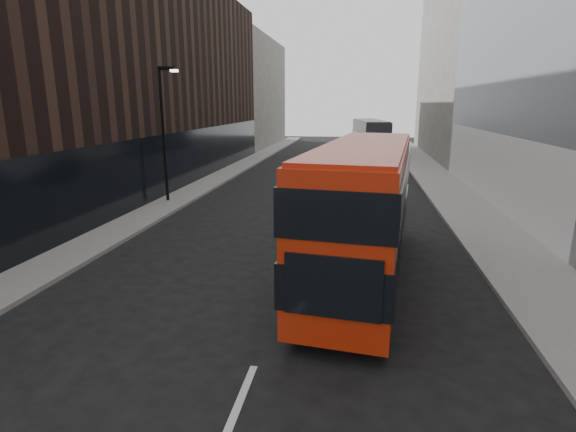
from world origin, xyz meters
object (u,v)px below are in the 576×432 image
at_px(street_lamp, 164,125).
at_px(grey_bus, 370,136).
at_px(car_a, 383,191).
at_px(red_bus, 363,205).
at_px(car_b, 355,180).
at_px(car_c, 350,176).

relative_size(street_lamp, grey_bus, 0.62).
distance_m(street_lamp, car_a, 12.30).
distance_m(red_bus, car_b, 14.20).
distance_m(grey_bus, car_a, 24.75).
bearing_deg(street_lamp, red_bus, -42.00).
bearing_deg(car_b, street_lamp, -155.11).
xyz_separation_m(car_a, car_c, (-1.92, 4.05, 0.17)).
bearing_deg(grey_bus, street_lamp, -120.40).
bearing_deg(street_lamp, grey_bus, 67.03).
bearing_deg(street_lamp, car_b, 25.22).
bearing_deg(car_a, car_c, 115.01).
bearing_deg(grey_bus, car_a, -96.72).
bearing_deg(red_bus, car_a, 90.76).
bearing_deg(red_bus, car_b, 98.24).
relative_size(car_a, car_b, 0.79).
distance_m(red_bus, grey_bus, 36.05).
relative_size(red_bus, car_a, 2.93).
bearing_deg(car_c, car_a, -62.36).
bearing_deg(red_bus, street_lamp, 144.84).
distance_m(car_a, car_c, 4.48).
distance_m(street_lamp, red_bus, 14.12).
height_order(red_bus, car_b, red_bus).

